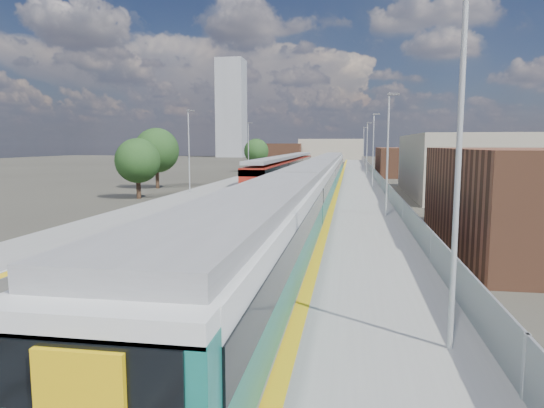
# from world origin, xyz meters

# --- Properties ---
(ground) EXTENTS (320.00, 320.00, 0.00)m
(ground) POSITION_xyz_m (0.00, 50.00, 0.00)
(ground) COLOR #47443A
(ground) RESTS_ON ground
(ballast_bed) EXTENTS (10.50, 155.00, 0.06)m
(ballast_bed) POSITION_xyz_m (-2.25, 52.50, 0.03)
(ballast_bed) COLOR #565451
(ballast_bed) RESTS_ON ground
(tracks) EXTENTS (8.96, 160.00, 0.17)m
(tracks) POSITION_xyz_m (-1.65, 54.18, 0.11)
(tracks) COLOR #4C3323
(tracks) RESTS_ON ground
(platform_right) EXTENTS (4.70, 155.00, 8.52)m
(platform_right) POSITION_xyz_m (5.28, 52.49, 0.54)
(platform_right) COLOR slate
(platform_right) RESTS_ON ground
(platform_left) EXTENTS (4.30, 155.00, 8.52)m
(platform_left) POSITION_xyz_m (-9.05, 52.49, 0.52)
(platform_left) COLOR slate
(platform_left) RESTS_ON ground
(buildings) EXTENTS (72.00, 185.50, 40.00)m
(buildings) POSITION_xyz_m (-18.12, 138.60, 10.70)
(buildings) COLOR brown
(buildings) RESTS_ON ground
(green_train) EXTENTS (2.97, 82.71, 3.27)m
(green_train) POSITION_xyz_m (1.50, 37.49, 2.31)
(green_train) COLOR black
(green_train) RESTS_ON ground
(red_train) EXTENTS (2.81, 56.93, 3.54)m
(red_train) POSITION_xyz_m (-5.50, 67.79, 2.09)
(red_train) COLOR black
(red_train) RESTS_ON ground
(tree_a) EXTENTS (4.44, 4.44, 6.01)m
(tree_a) POSITION_xyz_m (-16.46, 36.74, 3.78)
(tree_a) COLOR #382619
(tree_a) RESTS_ON ground
(tree_b) EXTENTS (5.44, 5.44, 7.38)m
(tree_b) POSITION_xyz_m (-19.07, 47.82, 4.64)
(tree_b) COLOR #382619
(tree_b) RESTS_ON ground
(tree_c) EXTENTS (4.78, 4.78, 6.48)m
(tree_c) POSITION_xyz_m (-13.84, 84.40, 4.08)
(tree_c) COLOR #382619
(tree_c) RESTS_ON ground
(tree_d) EXTENTS (4.48, 4.48, 6.07)m
(tree_d) POSITION_xyz_m (24.04, 68.88, 3.82)
(tree_d) COLOR #382619
(tree_d) RESTS_ON ground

